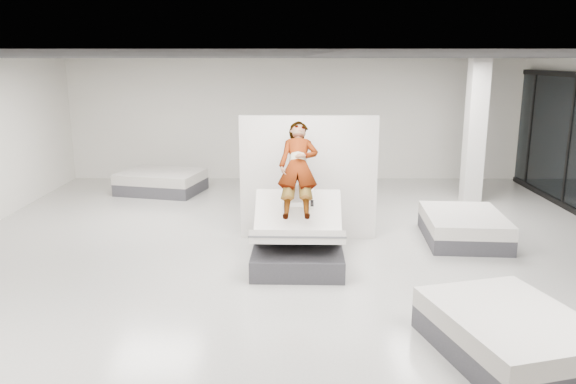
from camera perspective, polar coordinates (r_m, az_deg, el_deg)
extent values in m
plane|color=beige|center=(8.60, 0.97, -8.36)|extent=(14.00, 14.00, 0.00)
plane|color=black|center=(7.99, 1.07, 13.49)|extent=(14.00, 14.00, 0.00)
cube|color=silver|center=(15.07, 0.69, 7.34)|extent=(12.00, 0.04, 3.20)
cube|color=#3D3D42|center=(9.02, 0.99, -6.19)|extent=(1.43, 1.89, 0.33)
cube|color=white|center=(9.14, 1.02, -2.41)|extent=(1.41, 0.88, 0.74)
cube|color=#5B5C60|center=(9.14, 1.02, -2.41)|extent=(1.43, 0.79, 0.61)
cube|color=white|center=(8.50, 0.97, -4.59)|extent=(1.41, 0.98, 0.47)
cube|color=#5B5C60|center=(8.50, 0.97, -4.59)|extent=(1.43, 0.94, 0.31)
cube|color=white|center=(9.18, 1.04, -0.39)|extent=(0.52, 0.38, 0.33)
imported|color=slate|center=(9.02, 1.04, 0.76)|extent=(0.68, 1.61, 1.47)
cube|color=black|center=(8.73, 2.45, -1.15)|extent=(0.05, 0.14, 0.08)
cube|color=white|center=(10.02, 2.08, 1.43)|extent=(2.45, 0.15, 2.22)
cube|color=#3D3D42|center=(10.59, 17.36, -3.99)|extent=(1.47, 1.88, 0.27)
cube|color=white|center=(10.52, 17.45, -2.71)|extent=(1.47, 1.88, 0.22)
cube|color=#3D3D42|center=(6.80, 21.54, -14.21)|extent=(1.83, 2.16, 0.28)
cube|color=white|center=(6.69, 21.73, -12.26)|extent=(1.83, 2.16, 0.23)
cube|color=#3D3D42|center=(14.05, -12.70, 0.54)|extent=(2.16, 1.81, 0.28)
cube|color=white|center=(14.00, -12.75, 1.57)|extent=(2.16, 1.81, 0.24)
cube|color=silver|center=(13.24, 18.45, 5.82)|extent=(0.40, 0.40, 3.20)
cube|color=black|center=(13.52, 26.76, 4.58)|extent=(0.09, 0.08, 2.80)
cube|color=black|center=(15.32, 23.50, 5.78)|extent=(0.09, 0.08, 2.80)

